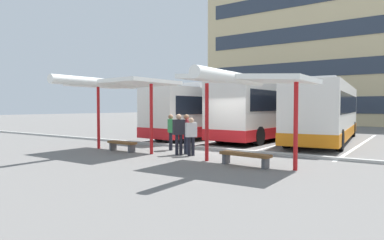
{
  "coord_description": "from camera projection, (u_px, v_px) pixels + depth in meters",
  "views": [
    {
      "loc": [
        7.96,
        -13.3,
        2.01
      ],
      "look_at": [
        -2.5,
        2.14,
        1.28
      ],
      "focal_mm": 31.3,
      "sensor_mm": 36.0,
      "label": 1
    }
  ],
  "objects": [
    {
      "name": "ground_plane",
      "position": [
        211.0,
        150.0,
        15.54
      ],
      "size": [
        160.0,
        160.0,
        0.0
      ],
      "primitive_type": "plane",
      "color": "slate"
    },
    {
      "name": "terminal_building",
      "position": [
        344.0,
        43.0,
        41.97
      ],
      "size": [
        31.12,
        14.69,
        22.95
      ],
      "color": "#D1BC8C",
      "rests_on": "ground"
    },
    {
      "name": "coach_bus_0",
      "position": [
        215.0,
        112.0,
        22.48
      ],
      "size": [
        3.68,
        11.66,
        3.52
      ],
      "color": "silver",
      "rests_on": "ground"
    },
    {
      "name": "coach_bus_1",
      "position": [
        271.0,
        110.0,
        21.33
      ],
      "size": [
        3.22,
        11.69,
        3.83
      ],
      "color": "silver",
      "rests_on": "ground"
    },
    {
      "name": "coach_bus_2",
      "position": [
        326.0,
        112.0,
        19.49
      ],
      "size": [
        3.64,
        12.08,
        3.61
      ],
      "color": "silver",
      "rests_on": "ground"
    },
    {
      "name": "lane_stripe_0",
      "position": [
        194.0,
        135.0,
        24.11
      ],
      "size": [
        0.16,
        14.0,
        0.01
      ],
      "primitive_type": "cube",
      "color": "white",
      "rests_on": "ground"
    },
    {
      "name": "lane_stripe_1",
      "position": [
        239.0,
        137.0,
        22.08
      ],
      "size": [
        0.16,
        14.0,
        0.01
      ],
      "primitive_type": "cube",
      "color": "white",
      "rests_on": "ground"
    },
    {
      "name": "lane_stripe_2",
      "position": [
        294.0,
        140.0,
        20.05
      ],
      "size": [
        0.16,
        14.0,
        0.01
      ],
      "primitive_type": "cube",
      "color": "white",
      "rests_on": "ground"
    },
    {
      "name": "lane_stripe_3",
      "position": [
        361.0,
        144.0,
        18.01
      ],
      "size": [
        0.16,
        14.0,
        0.01
      ],
      "primitive_type": "cube",
      "color": "white",
      "rests_on": "ground"
    },
    {
      "name": "waiting_shelter_0",
      "position": [
        118.0,
        85.0,
        14.88
      ],
      "size": [
        4.36,
        5.2,
        3.22
      ],
      "color": "red",
      "rests_on": "ground"
    },
    {
      "name": "bench_0",
      "position": [
        122.0,
        144.0,
        15.14
      ],
      "size": [
        1.58,
        0.51,
        0.45
      ],
      "color": "brown",
      "rests_on": "ground"
    },
    {
      "name": "waiting_shelter_1",
      "position": [
        245.0,
        81.0,
        11.2
      ],
      "size": [
        4.3,
        4.6,
        3.16
      ],
      "color": "red",
      "rests_on": "ground"
    },
    {
      "name": "bench_1",
      "position": [
        245.0,
        156.0,
        11.35
      ],
      "size": [
        1.87,
        0.6,
        0.45
      ],
      "color": "brown",
      "rests_on": "ground"
    },
    {
      "name": "platform_kerb",
      "position": [
        212.0,
        149.0,
        15.65
      ],
      "size": [
        44.0,
        0.24,
        0.12
      ],
      "primitive_type": "cube",
      "color": "#ADADA8",
      "rests_on": "ground"
    },
    {
      "name": "waiting_passenger_0",
      "position": [
        186.0,
        131.0,
        14.23
      ],
      "size": [
        0.54,
        0.4,
        1.7
      ],
      "color": "#33384C",
      "rests_on": "ground"
    },
    {
      "name": "waiting_passenger_1",
      "position": [
        179.0,
        131.0,
        14.01
      ],
      "size": [
        0.48,
        0.53,
        1.72
      ],
      "color": "black",
      "rests_on": "ground"
    },
    {
      "name": "waiting_passenger_2",
      "position": [
        171.0,
        130.0,
        15.53
      ],
      "size": [
        0.5,
        0.49,
        1.67
      ],
      "color": "black",
      "rests_on": "ground"
    },
    {
      "name": "waiting_passenger_3",
      "position": [
        191.0,
        134.0,
        13.73
      ],
      "size": [
        0.45,
        0.49,
        1.57
      ],
      "color": "black",
      "rests_on": "ground"
    }
  ]
}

